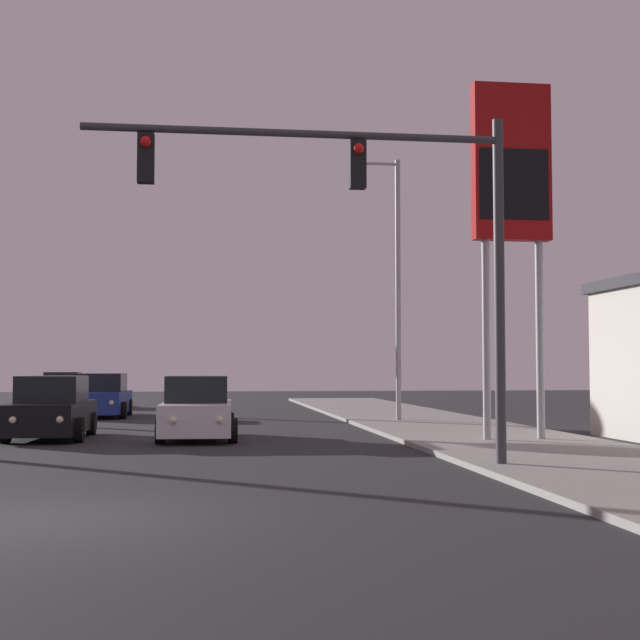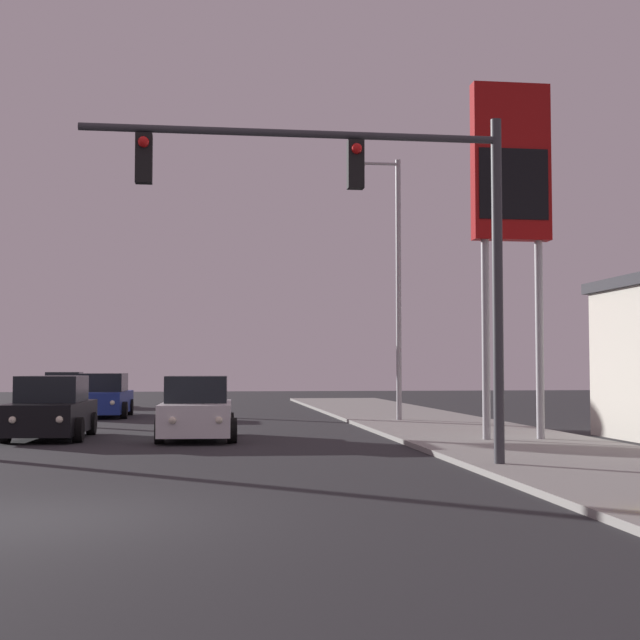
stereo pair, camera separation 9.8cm
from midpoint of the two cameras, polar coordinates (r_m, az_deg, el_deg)
ground_plane at (r=11.97m, az=-17.69°, el=-12.08°), size 120.00×120.00×0.00m
sidewalk_right at (r=22.94m, az=11.67°, el=-7.61°), size 5.00×60.00×0.12m
car_blue at (r=35.42m, az=-13.62°, el=-4.82°), size 2.04×4.34×1.68m
car_silver at (r=45.75m, az=-16.01°, el=-4.37°), size 2.04×4.34×1.68m
car_white at (r=24.02m, az=-7.78°, el=-5.76°), size 2.04×4.34×1.68m
car_black at (r=25.05m, az=-16.72°, el=-5.55°), size 2.04×4.34×1.68m
traffic_light_mast at (r=16.68m, az=3.97°, el=6.78°), size 7.84×0.36×6.50m
street_lamp at (r=30.87m, az=4.90°, el=2.92°), size 1.74×0.24×9.00m
gas_station_sign at (r=23.35m, az=12.25°, el=8.65°), size 2.00×0.42×9.00m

